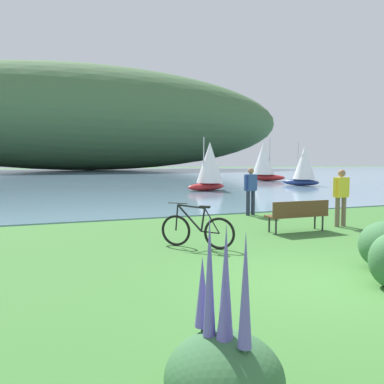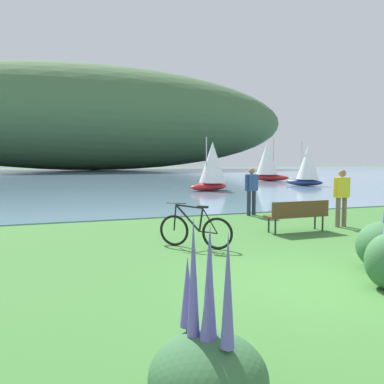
{
  "view_description": "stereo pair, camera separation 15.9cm",
  "coord_description": "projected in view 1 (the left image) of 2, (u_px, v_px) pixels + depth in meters",
  "views": [
    {
      "loc": [
        -4.05,
        -4.98,
        1.98
      ],
      "look_at": [
        0.09,
        6.2,
        1.0
      ],
      "focal_mm": 36.13,
      "sensor_mm": 36.0,
      "label": 1
    },
    {
      "loc": [
        -3.9,
        -5.04,
        1.98
      ],
      "look_at": [
        0.09,
        6.2,
        1.0
      ],
      "focal_mm": 36.13,
      "sensor_mm": 36.0,
      "label": 2
    }
  ],
  "objects": [
    {
      "name": "bicycle_leaning_near_bench",
      "position": [
        197.0,
        230.0,
        8.76
      ],
      "size": [
        1.38,
        1.2,
        1.01
      ],
      "color": "black",
      "rests_on": "ground"
    },
    {
      "name": "echium_bush_beside_closest",
      "position": [
        224.0,
        370.0,
        2.93
      ],
      "size": [
        0.92,
        0.92,
        1.58
      ],
      "color": "#386B3D",
      "rests_on": "ground"
    },
    {
      "name": "ground_plane",
      "position": [
        320.0,
        283.0,
        6.22
      ],
      "size": [
        200.0,
        200.0,
        0.0
      ],
      "primitive_type": "plane",
      "color": "#3D7533"
    },
    {
      "name": "sailboat_toward_hillside",
      "position": [
        209.0,
        166.0,
        24.63
      ],
      "size": [
        3.01,
        2.14,
        3.4
      ],
      "color": "#B22323",
      "rests_on": "bay_water"
    },
    {
      "name": "bay_water",
      "position": [
        82.0,
        175.0,
        50.79
      ],
      "size": [
        180.0,
        80.0,
        0.04
      ],
      "primitive_type": "cube",
      "color": "#6B8EA8",
      "rests_on": "ground"
    },
    {
      "name": "person_at_shoreline",
      "position": [
        251.0,
        188.0,
        13.88
      ],
      "size": [
        0.6,
        0.3,
        1.71
      ],
      "color": "#282D47",
      "rests_on": "ground"
    },
    {
      "name": "person_on_the_grass",
      "position": [
        341.0,
        194.0,
        11.51
      ],
      "size": [
        0.61,
        0.24,
        1.71
      ],
      "color": "#72604C",
      "rests_on": "ground"
    },
    {
      "name": "park_bench_near_camera",
      "position": [
        298.0,
        213.0,
        10.65
      ],
      "size": [
        1.8,
        0.49,
        0.88
      ],
      "color": "brown",
      "rests_on": "ground"
    },
    {
      "name": "sailboat_nearest_to_shore",
      "position": [
        264.0,
        161.0,
        36.57
      ],
      "size": [
        3.3,
        3.15,
        4.05
      ],
      "color": "#B22323",
      "rests_on": "bay_water"
    },
    {
      "name": "distant_hillside",
      "position": [
        88.0,
        118.0,
        74.94
      ],
      "size": [
        81.84,
        28.0,
        20.1
      ],
      "primitive_type": "ellipsoid",
      "color": "#42663D",
      "rests_on": "bay_water"
    },
    {
      "name": "sailboat_mid_bay",
      "position": [
        304.0,
        165.0,
        29.52
      ],
      "size": [
        2.51,
        2.77,
        3.34
      ],
      "color": "navy",
      "rests_on": "bay_water"
    }
  ]
}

